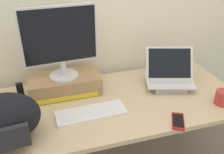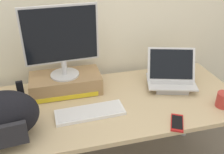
% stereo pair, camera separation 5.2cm
% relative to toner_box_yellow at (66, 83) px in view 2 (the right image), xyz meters
% --- Properties ---
extents(back_wall, '(7.00, 0.10, 2.60)m').
position_rel_toner_box_yellow_xyz_m(back_wall, '(0.28, 0.27, 0.50)').
color(back_wall, silver).
rests_on(back_wall, ground).
extents(desk, '(1.73, 0.76, 0.74)m').
position_rel_toner_box_yellow_xyz_m(desk, '(0.28, -0.20, -0.13)').
color(desk, tan).
rests_on(desk, ground).
extents(toner_box_yellow, '(0.48, 0.25, 0.12)m').
position_rel_toner_box_yellow_xyz_m(toner_box_yellow, '(0.00, 0.00, 0.00)').
color(toner_box_yellow, '#9E7A51').
rests_on(toner_box_yellow, desk).
extents(desktop_monitor, '(0.48, 0.19, 0.47)m').
position_rel_toner_box_yellow_xyz_m(desktop_monitor, '(0.00, -0.00, 0.31)').
color(desktop_monitor, silver).
rests_on(desktop_monitor, toner_box_yellow).
extents(open_laptop, '(0.39, 0.33, 0.26)m').
position_rel_toner_box_yellow_xyz_m(open_laptop, '(0.73, -0.13, -0.01)').
color(open_laptop, '#ADADB2').
rests_on(open_laptop, desk).
extents(external_keyboard, '(0.42, 0.16, 0.02)m').
position_rel_toner_box_yellow_xyz_m(external_keyboard, '(0.11, -0.31, -0.05)').
color(external_keyboard, white).
rests_on(external_keyboard, desk).
extents(messenger_backpack, '(0.38, 0.30, 0.27)m').
position_rel_toner_box_yellow_xyz_m(messenger_backpack, '(-0.35, -0.39, 0.07)').
color(messenger_backpack, black).
rests_on(messenger_backpack, desk).
extents(coffee_mug, '(0.13, 0.09, 0.09)m').
position_rel_toner_box_yellow_xyz_m(coffee_mug, '(0.95, -0.43, -0.01)').
color(coffee_mug, '#B2332D').
rests_on(coffee_mug, desk).
extents(cell_phone, '(0.13, 0.17, 0.01)m').
position_rel_toner_box_yellow_xyz_m(cell_phone, '(0.59, -0.52, -0.06)').
color(cell_phone, red).
rests_on(cell_phone, desk).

